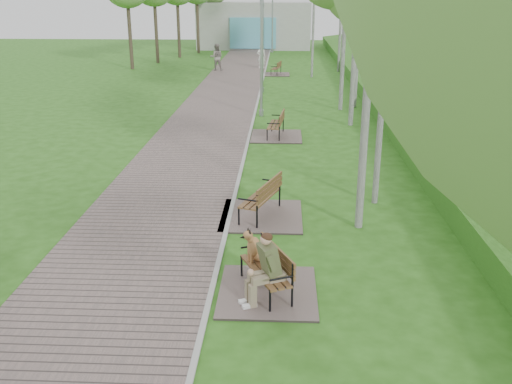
{
  "coord_description": "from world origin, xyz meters",
  "views": [
    {
      "loc": [
        1.22,
        -2.61,
        5.1
      ],
      "look_at": [
        0.68,
        8.71,
        1.06
      ],
      "focal_mm": 40.0,
      "sensor_mm": 36.0,
      "label": 1
    }
  ],
  "objects": [
    {
      "name": "lamp_post_second",
      "position": [
        0.3,
        21.3,
        2.22
      ],
      "size": [
        0.18,
        0.18,
        4.75
      ],
      "color": "gray",
      "rests_on": "ground"
    },
    {
      "name": "pedestrian_near",
      "position": [
        -0.3,
        36.57,
        0.8
      ],
      "size": [
        0.65,
        0.49,
        1.61
      ],
      "primitive_type": "imported",
      "rotation": [
        0.0,
        0.0,
        3.34
      ],
      "color": "white",
      "rests_on": "ground"
    },
    {
      "name": "bench_far",
      "position": [
        0.74,
        33.77,
        0.18
      ],
      "size": [
        1.63,
        1.81,
        1.0
      ],
      "color": "#61534F",
      "rests_on": "ground"
    },
    {
      "name": "lamp_post_third",
      "position": [
        0.12,
        27.27,
        2.08
      ],
      "size": [
        0.17,
        0.17,
        4.46
      ],
      "color": "gray",
      "rests_on": "ground"
    },
    {
      "name": "walkway",
      "position": [
        -1.75,
        21.5,
        0.02
      ],
      "size": [
        3.5,
        67.0,
        0.04
      ],
      "primitive_type": "cube",
      "color": "#61534F",
      "rests_on": "ground"
    },
    {
      "name": "building_north",
      "position": [
        -1.5,
        50.97,
        1.99
      ],
      "size": [
        10.0,
        5.2,
        4.0
      ],
      "color": "#9E9E99",
      "rests_on": "ground"
    },
    {
      "name": "bench_third",
      "position": [
        0.96,
        17.72,
        0.21
      ],
      "size": [
        1.84,
        2.04,
        1.13
      ],
      "color": "#61534F",
      "rests_on": "ground"
    },
    {
      "name": "bench_main",
      "position": [
        0.92,
        6.31,
        0.42
      ],
      "size": [
        1.73,
        1.92,
        1.51
      ],
      "color": "#61534F",
      "rests_on": "ground"
    },
    {
      "name": "bench_second",
      "position": [
        0.72,
        9.94,
        0.22
      ],
      "size": [
        1.9,
        2.11,
        1.17
      ],
      "color": "#61534F",
      "rests_on": "ground"
    },
    {
      "name": "pedestrian_far",
      "position": [
        -3.2,
        35.39,
        0.87
      ],
      "size": [
        0.89,
        0.72,
        1.75
      ],
      "primitive_type": "imported",
      "rotation": [
        0.0,
        0.0,
        3.21
      ],
      "color": "gray",
      "rests_on": "ground"
    },
    {
      "name": "kerb",
      "position": [
        0.0,
        21.5,
        0.03
      ],
      "size": [
        0.1,
        67.0,
        0.05
      ],
      "primitive_type": "cube",
      "color": "#999993",
      "rests_on": "ground"
    },
    {
      "name": "lamp_post_far",
      "position": [
        0.2,
        47.26,
        2.41
      ],
      "size": [
        0.2,
        0.2,
        5.16
      ],
      "color": "gray",
      "rests_on": "ground"
    }
  ]
}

